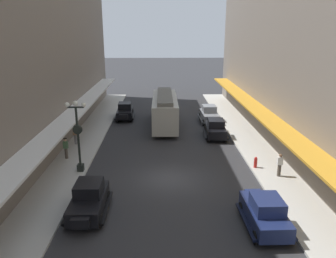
% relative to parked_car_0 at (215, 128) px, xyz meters
% --- Properties ---
extents(ground_plane, '(200.00, 200.00, 0.00)m').
position_rel_parked_car_0_xyz_m(ground_plane, '(-4.57, -9.04, -0.94)').
color(ground_plane, '#2D2D30').
extents(sidewalk_left, '(3.00, 60.00, 0.15)m').
position_rel_parked_car_0_xyz_m(sidewalk_left, '(-12.07, -9.04, -0.87)').
color(sidewalk_left, '#B7B5AD').
rests_on(sidewalk_left, ground).
extents(sidewalk_right, '(3.00, 60.00, 0.15)m').
position_rel_parked_car_0_xyz_m(sidewalk_right, '(2.93, -9.04, -0.87)').
color(sidewalk_right, '#B7B5AD').
rests_on(sidewalk_right, ground).
extents(parked_car_0, '(2.30, 4.31, 1.84)m').
position_rel_parked_car_0_xyz_m(parked_car_0, '(0.00, 0.00, 0.00)').
color(parked_car_0, black).
rests_on(parked_car_0, ground).
extents(parked_car_1, '(2.23, 4.29, 1.84)m').
position_rel_parked_car_0_xyz_m(parked_car_1, '(0.20, 5.47, 0.00)').
color(parked_car_1, slate).
rests_on(parked_car_1, ground).
extents(parked_car_2, '(2.15, 4.26, 1.84)m').
position_rel_parked_car_0_xyz_m(parked_car_2, '(-9.20, -13.45, 0.00)').
color(parked_car_2, black).
rests_on(parked_car_2, ground).
extents(parked_car_3, '(2.25, 4.30, 1.84)m').
position_rel_parked_car_0_xyz_m(parked_car_3, '(-9.30, 7.11, 0.00)').
color(parked_car_3, black).
rests_on(parked_car_3, ground).
extents(parked_car_4, '(2.20, 4.28, 1.84)m').
position_rel_parked_car_0_xyz_m(parked_car_4, '(0.15, -15.02, 0.00)').
color(parked_car_4, '#19234C').
rests_on(parked_car_4, ground).
extents(streetcar, '(2.55, 9.61, 3.46)m').
position_rel_parked_car_0_xyz_m(streetcar, '(-4.76, 3.89, 0.96)').
color(streetcar, '#ADA899').
rests_on(streetcar, ground).
extents(lamp_post_with_clock, '(1.42, 0.44, 5.16)m').
position_rel_parked_car_0_xyz_m(lamp_post_with_clock, '(-10.97, -7.84, 2.04)').
color(lamp_post_with_clock, black).
rests_on(lamp_post_with_clock, sidewalk_left).
extents(fire_hydrant, '(0.24, 0.24, 0.82)m').
position_rel_parked_car_0_xyz_m(fire_hydrant, '(1.78, -7.52, -0.38)').
color(fire_hydrant, '#B21E19').
rests_on(fire_hydrant, sidewalk_right).
extents(pedestrian_0, '(0.36, 0.28, 1.67)m').
position_rel_parked_car_0_xyz_m(pedestrian_0, '(-12.74, -2.00, 0.07)').
color(pedestrian_0, slate).
rests_on(pedestrian_0, sidewalk_left).
extents(pedestrian_1, '(0.36, 0.28, 1.67)m').
position_rel_parked_car_0_xyz_m(pedestrian_1, '(-12.64, -5.42, 0.07)').
color(pedestrian_1, '#4C4238').
rests_on(pedestrian_1, sidewalk_left).
extents(pedestrian_2, '(0.36, 0.24, 1.64)m').
position_rel_parked_car_0_xyz_m(pedestrian_2, '(2.99, -9.05, 0.05)').
color(pedestrian_2, '#4C4238').
rests_on(pedestrian_2, sidewalk_right).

